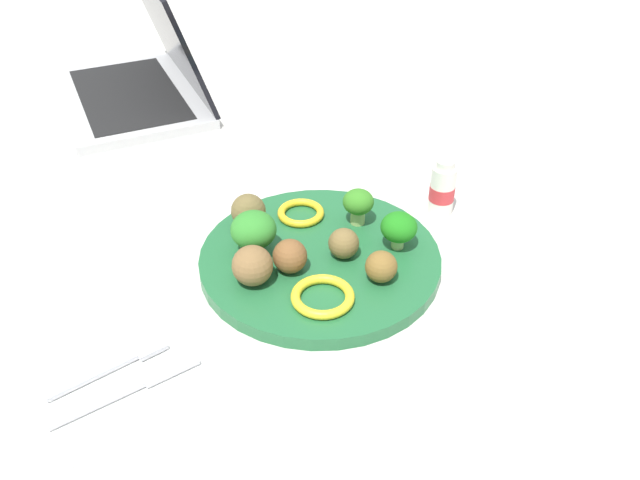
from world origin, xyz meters
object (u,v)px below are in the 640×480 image
object	(u,v)px
fork	(114,364)
pepper_ring_mid_left	(323,296)
pepper_ring_mid_right	(301,213)
knife	(132,386)
plate	(320,259)
broccoli_floret_front_right	(399,228)
napkin	(117,382)
broccoli_floret_back_right	(254,230)
broccoli_floret_front_left	(358,203)
meatball_front_left	(252,266)
yogurt_bottle	(442,189)
meatball_mid_left	(344,243)
meatball_back_left	(248,211)
laptop	(141,79)
meatball_center	(381,267)
meatball_front_right	(289,256)

from	to	relation	value
fork	pepper_ring_mid_left	bearing A→B (deg)	-18.91
pepper_ring_mid_right	knife	size ratio (longest dim) A/B	0.40
plate	broccoli_floret_front_right	world-z (taller)	broccoli_floret_front_right
napkin	knife	size ratio (longest dim) A/B	1.17
plate	broccoli_floret_back_right	xyz separation A→B (m)	(-0.05, 0.05, 0.04)
pepper_ring_mid_right	fork	size ratio (longest dim) A/B	0.48
broccoli_floret_front_left	meatball_front_left	size ratio (longest dim) A/B	1.02
plate	yogurt_bottle	distance (m)	0.19
meatball_mid_left	napkin	bearing A→B (deg)	177.66
meatball_back_left	broccoli_floret_front_left	bearing A→B (deg)	-38.83
broccoli_floret_back_right	knife	size ratio (longest dim) A/B	0.36
fork	knife	xyz separation A→B (m)	(-0.00, -0.04, -0.00)
broccoli_floret_front_left	meatball_mid_left	world-z (taller)	broccoli_floret_front_left
meatball_front_left	broccoli_floret_front_right	bearing A→B (deg)	-20.10
broccoli_floret_back_right	napkin	xyz separation A→B (m)	(-0.21, -0.06, -0.04)
meatball_front_left	laptop	xyz separation A→B (m)	(0.16, 0.53, 0.00)
pepper_ring_mid_right	meatball_back_left	bearing A→B (deg)	156.78
yogurt_bottle	meatball_mid_left	bearing A→B (deg)	-179.71
pepper_ring_mid_left	pepper_ring_mid_right	xyz separation A→B (m)	(0.08, 0.14, -0.00)
meatball_mid_left	meatball_center	bearing A→B (deg)	-88.25
knife	laptop	xyz separation A→B (m)	(0.33, 0.57, 0.03)
knife	yogurt_bottle	xyz separation A→B (m)	(0.45, 0.01, 0.03)
meatball_front_left	pepper_ring_mid_right	size ratio (longest dim) A/B	0.77
plate	pepper_ring_mid_right	size ratio (longest dim) A/B	4.79
broccoli_floret_front_left	napkin	distance (m)	0.35
pepper_ring_mid_left	meatball_mid_left	bearing A→B (deg)	31.26
knife	meatball_back_left	bearing A→B (deg)	29.07
meatball_mid_left	meatball_front_left	distance (m)	0.11
pepper_ring_mid_right	laptop	bearing A→B (deg)	85.29
fork	knife	world-z (taller)	same
plate	pepper_ring_mid_right	bearing A→B (deg)	65.79
pepper_ring_mid_right	napkin	distance (m)	0.31
meatball_back_left	meatball_front_right	bearing A→B (deg)	-99.80
broccoli_floret_front_right	pepper_ring_mid_left	distance (m)	0.13
fork	napkin	bearing A→B (deg)	-113.38
pepper_ring_mid_right	laptop	xyz separation A→B (m)	(0.04, 0.47, 0.02)
meatball_front_left	pepper_ring_mid_left	size ratio (longest dim) A/B	0.66
broccoli_floret_front_right	laptop	world-z (taller)	laptop
broccoli_floret_back_right	broccoli_floret_front_left	distance (m)	0.14
meatball_mid_left	napkin	xyz separation A→B (m)	(-0.28, 0.01, -0.03)
meatball_front_left	pepper_ring_mid_left	distance (m)	0.08
broccoli_floret_front_right	meatball_back_left	xyz separation A→B (m)	(-0.10, 0.15, -0.01)
broccoli_floret_front_right	knife	size ratio (longest dim) A/B	0.31
meatball_mid_left	yogurt_bottle	xyz separation A→B (m)	(0.17, 0.00, 0.00)
meatball_front_right	fork	xyz separation A→B (m)	(-0.21, 0.01, -0.03)
broccoli_floret_front_left	napkin	bearing A→B (deg)	-175.67
meatball_front_right	meatball_center	size ratio (longest dim) A/B	1.09
meatball_mid_left	yogurt_bottle	size ratio (longest dim) A/B	0.47
broccoli_floret_front_left	meatball_front_right	distance (m)	0.12
broccoli_floret_front_left	fork	bearing A→B (deg)	-178.55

